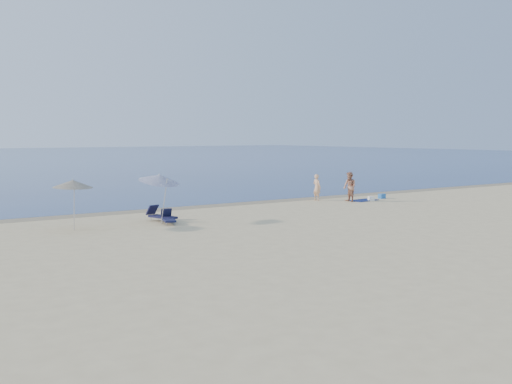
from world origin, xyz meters
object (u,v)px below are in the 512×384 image
(person_right, at_px, (350,187))
(umbrella_near, at_px, (159,178))
(person_left, at_px, (317,187))
(blue_cooler, at_px, (382,196))

(person_right, bearing_deg, umbrella_near, -73.98)
(person_left, relative_size, person_right, 0.90)
(person_right, height_order, blue_cooler, person_right)
(person_left, height_order, umbrella_near, umbrella_near)
(person_right, distance_m, umbrella_near, 13.75)
(blue_cooler, distance_m, umbrella_near, 16.85)
(umbrella_near, bearing_deg, blue_cooler, -7.02)
(person_left, height_order, person_right, person_right)
(person_right, distance_m, blue_cooler, 3.13)
(blue_cooler, xyz_separation_m, umbrella_near, (-16.61, -2.14, 1.91))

